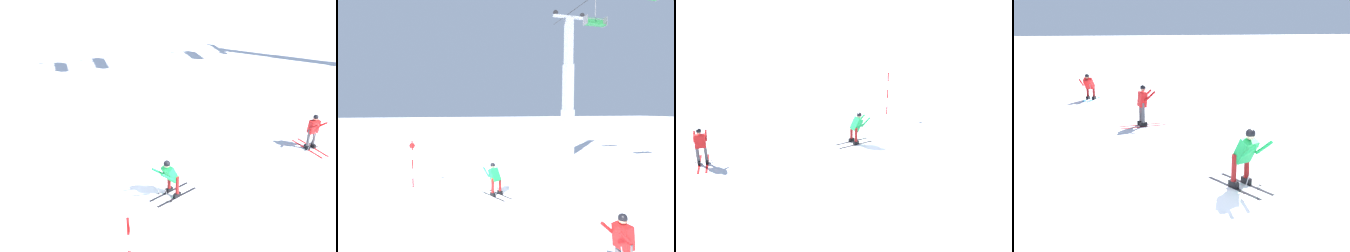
# 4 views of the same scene
# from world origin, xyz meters

# --- Properties ---
(ground_plane) EXTENTS (260.00, 260.00, 0.00)m
(ground_plane) POSITION_xyz_m (0.00, 0.00, 0.00)
(ground_plane) COLOR white
(skier_carving_main) EXTENTS (1.82, 1.22, 1.61)m
(skier_carving_main) POSITION_xyz_m (0.74, -0.65, 0.85)
(skier_carving_main) COLOR black
(skier_carving_main) RESTS_ON ground_plane
(lift_tower_near) EXTENTS (0.89, 3.01, 12.44)m
(lift_tower_near) POSITION_xyz_m (-8.34, 8.08, 5.13)
(lift_tower_near) COLOR gray
(lift_tower_near) RESTS_ON ground_plane
(chairlift_seat_nearest) EXTENTS (0.61, 1.68, 2.28)m
(chairlift_seat_nearest) POSITION_xyz_m (-4.56, 8.08, 10.42)
(chairlift_seat_nearest) COLOR black
(trail_marker_pole) EXTENTS (0.07, 0.28, 2.39)m
(trail_marker_pole) POSITION_xyz_m (-1.46, -4.40, 1.28)
(trail_marker_pole) COLOR red
(trail_marker_pole) RESTS_ON ground_plane
(skier_distant_uphill) EXTENTS (0.76, 1.83, 1.60)m
(skier_distant_uphill) POSITION_xyz_m (7.42, 0.86, 0.89)
(skier_distant_uphill) COLOR red
(skier_distant_uphill) RESTS_ON ground_plane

